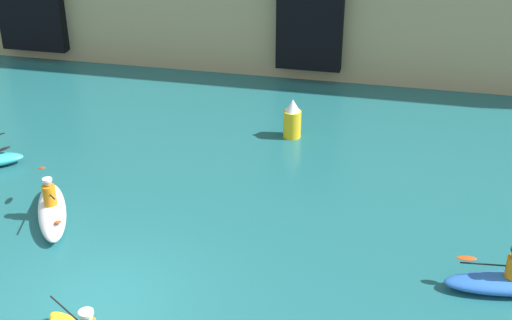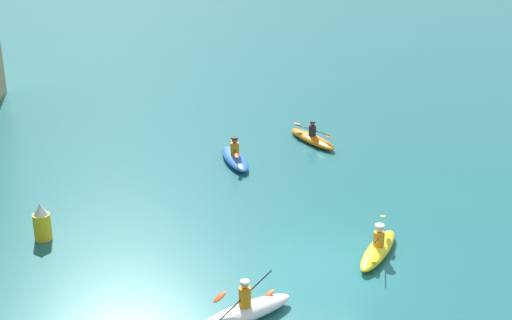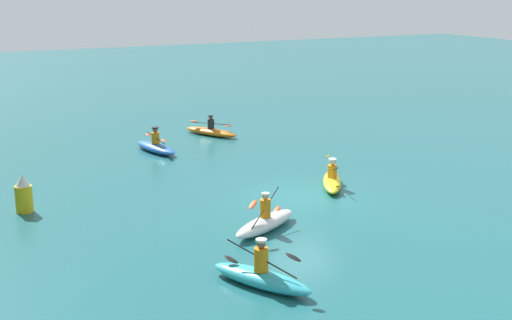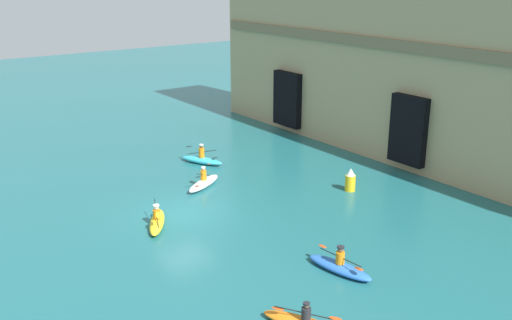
{
  "view_description": "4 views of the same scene",
  "coord_description": "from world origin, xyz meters",
  "px_view_note": "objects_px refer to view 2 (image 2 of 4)",
  "views": [
    {
      "loc": [
        6.0,
        -11.4,
        9.9
      ],
      "look_at": [
        2.79,
        3.09,
        2.13
      ],
      "focal_mm": 50.0,
      "sensor_mm": 36.0,
      "label": 1
    },
    {
      "loc": [
        -18.58,
        4.03,
        10.94
      ],
      "look_at": [
        2.77,
        1.9,
        2.46
      ],
      "focal_mm": 50.0,
      "sensor_mm": 36.0,
      "label": 2
    },
    {
      "loc": [
        -20.53,
        12.4,
        7.33
      ],
      "look_at": [
        0.47,
        1.49,
        1.39
      ],
      "focal_mm": 50.0,
      "sensor_mm": 36.0,
      "label": 3
    },
    {
      "loc": [
        23.05,
        -12.45,
        11.41
      ],
      "look_at": [
        0.42,
        4.17,
        2.09
      ],
      "focal_mm": 40.0,
      "sensor_mm": 36.0,
      "label": 4
    }
  ],
  "objects_px": {
    "kayak_yellow": "(378,249)",
    "kayak_orange": "(312,138)",
    "kayak_white": "(245,311)",
    "marker_buoy": "(42,222)",
    "kayak_blue": "(235,157)"
  },
  "relations": [
    {
      "from": "kayak_white",
      "to": "marker_buoy",
      "type": "xyz_separation_m",
      "value": [
        5.2,
        6.15,
        0.34
      ]
    },
    {
      "from": "kayak_white",
      "to": "kayak_orange",
      "type": "xyz_separation_m",
      "value": [
        13.37,
        -4.14,
        -0.05
      ]
    },
    {
      "from": "kayak_orange",
      "to": "kayak_yellow",
      "type": "distance_m",
      "value": 10.32
    },
    {
      "from": "kayak_white",
      "to": "kayak_yellow",
      "type": "bearing_deg",
      "value": -173.72
    },
    {
      "from": "kayak_white",
      "to": "kayak_yellow",
      "type": "relative_size",
      "value": 1.03
    },
    {
      "from": "kayak_white",
      "to": "kayak_blue",
      "type": "height_order",
      "value": "kayak_white"
    },
    {
      "from": "kayak_yellow",
      "to": "kayak_orange",
      "type": "bearing_deg",
      "value": -146.38
    },
    {
      "from": "kayak_blue",
      "to": "kayak_white",
      "type": "bearing_deg",
      "value": -13.36
    },
    {
      "from": "kayak_blue",
      "to": "marker_buoy",
      "type": "xyz_separation_m",
      "value": [
        -6.08,
        6.7,
        0.36
      ]
    },
    {
      "from": "kayak_orange",
      "to": "marker_buoy",
      "type": "distance_m",
      "value": 13.15
    },
    {
      "from": "kayak_white",
      "to": "marker_buoy",
      "type": "relative_size",
      "value": 2.25
    },
    {
      "from": "kayak_orange",
      "to": "kayak_yellow",
      "type": "xyz_separation_m",
      "value": [
        -10.32,
        -0.28,
        0.03
      ]
    },
    {
      "from": "kayak_white",
      "to": "kayak_blue",
      "type": "bearing_deg",
      "value": -121.08
    },
    {
      "from": "kayak_blue",
      "to": "kayak_orange",
      "type": "height_order",
      "value": "kayak_blue"
    },
    {
      "from": "kayak_white",
      "to": "kayak_blue",
      "type": "relative_size",
      "value": 0.95
    }
  ]
}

